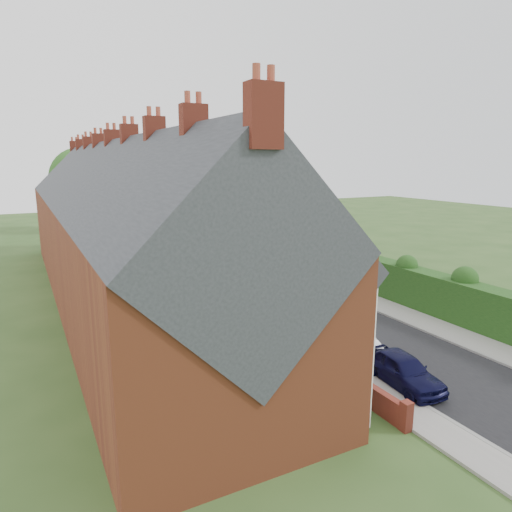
{
  "coord_description": "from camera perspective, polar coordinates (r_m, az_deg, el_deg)",
  "views": [
    {
      "loc": [
        -16.55,
        -20.27,
        9.25
      ],
      "look_at": [
        -1.16,
        9.31,
        2.2
      ],
      "focal_mm": 32.0,
      "sensor_mm": 36.0,
      "label": 1
    }
  ],
  "objects": [
    {
      "name": "pavement_house_side",
      "position": [
        34.8,
        -5.96,
        -3.44
      ],
      "size": [
        1.7,
        58.0,
        0.12
      ],
      "primitive_type": "cube",
      "color": "gray",
      "rests_on": "ground"
    },
    {
      "name": "tree_far_back",
      "position": [
        63.9,
        -20.56,
        8.83
      ],
      "size": [
        8.4,
        8.0,
        10.82
      ],
      "color": "#332316",
      "rests_on": "ground"
    },
    {
      "name": "kerb_house_side",
      "position": [
        35.09,
        -4.74,
        -3.28
      ],
      "size": [
        0.18,
        58.0,
        0.13
      ],
      "primitive_type": "cube",
      "color": "gray",
      "rests_on": "ground"
    },
    {
      "name": "car_white",
      "position": [
        33.78,
        -2.91,
        -2.6
      ],
      "size": [
        2.46,
        5.47,
        1.56
      ],
      "primitive_type": "imported",
      "rotation": [
        0.0,
        0.0,
        0.05
      ],
      "color": "white",
      "rests_on": "ground"
    },
    {
      "name": "kerb_hedge_side",
      "position": [
        37.77,
        3.82,
        -2.16
      ],
      "size": [
        0.18,
        58.0,
        0.13
      ],
      "primitive_type": "cube",
      "color": "gray",
      "rests_on": "ground"
    },
    {
      "name": "car_navy",
      "position": [
        20.5,
        17.87,
        -13.36
      ],
      "size": [
        1.99,
        4.17,
        1.38
      ],
      "primitive_type": "imported",
      "rotation": [
        0.0,
        0.0,
        -0.09
      ],
      "color": "black",
      "rests_on": "ground"
    },
    {
      "name": "car_beige",
      "position": [
        47.03,
        -9.71,
        1.23
      ],
      "size": [
        2.65,
        4.88,
        1.3
      ],
      "primitive_type": "imported",
      "rotation": [
        0.0,
        0.0,
        0.11
      ],
      "color": "#C0B38B",
      "rests_on": "ground"
    },
    {
      "name": "ground",
      "position": [
        27.75,
        11.18,
        -7.77
      ],
      "size": [
        140.0,
        140.0,
        0.0
      ],
      "primitive_type": "plane",
      "color": "#2D4C1E",
      "rests_on": "ground"
    },
    {
      "name": "car_green",
      "position": [
        36.93,
        -3.54,
        -1.39
      ],
      "size": [
        2.18,
        4.56,
        1.5
      ],
      "primitive_type": "imported",
      "rotation": [
        0.0,
        0.0,
        -0.09
      ],
      "color": "black",
      "rests_on": "ground"
    },
    {
      "name": "pavement_hedge_side",
      "position": [
        38.32,
        5.16,
        -1.99
      ],
      "size": [
        2.2,
        58.0,
        0.12
      ],
      "primitive_type": "cube",
      "color": "gray",
      "rests_on": "ground"
    },
    {
      "name": "garden_wall_row",
      "position": [
        33.45,
        -6.93,
        -3.38
      ],
      "size": [
        0.35,
        40.35,
        1.1
      ],
      "color": "maroon",
      "rests_on": "ground"
    },
    {
      "name": "car_silver_a",
      "position": [
        23.4,
        11.26,
        -9.53
      ],
      "size": [
        2.72,
        4.98,
        1.56
      ],
      "primitive_type": "imported",
      "rotation": [
        0.0,
        0.0,
        -0.24
      ],
      "color": "silver",
      "rests_on": "ground"
    },
    {
      "name": "tree_far_right",
      "position": [
        65.52,
        -9.87,
        9.2
      ],
      "size": [
        7.98,
        7.6,
        10.31
      ],
      "color": "#332316",
      "rests_on": "ground"
    },
    {
      "name": "tree_far_left",
      "position": [
        62.03,
        -14.65,
        8.29
      ],
      "size": [
        7.14,
        6.8,
        9.29
      ],
      "color": "#332316",
      "rests_on": "ground"
    },
    {
      "name": "terrace_row",
      "position": [
        31.15,
        -16.66,
        2.61
      ],
      "size": [
        9.05,
        40.5,
        11.5
      ],
      "color": "#984426",
      "rests_on": "ground"
    },
    {
      "name": "car_silver_b",
      "position": [
        28.91,
        4.47,
        -5.21
      ],
      "size": [
        3.07,
        5.6,
        1.49
      ],
      "primitive_type": "imported",
      "rotation": [
        0.0,
        0.0,
        -0.12
      ],
      "color": "#9B9DA2",
      "rests_on": "ground"
    },
    {
      "name": "horse",
      "position": [
        34.9,
        2.57,
        -1.96
      ],
      "size": [
        1.36,
        2.22,
        1.75
      ],
      "primitive_type": "imported",
      "rotation": [
        0.0,
        0.0,
        2.93
      ],
      "color": "brown",
      "rests_on": "ground"
    },
    {
      "name": "horse_cart",
      "position": [
        36.74,
        0.83,
        -0.83
      ],
      "size": [
        1.24,
        2.74,
        1.97
      ],
      "color": "black",
      "rests_on": "ground"
    },
    {
      "name": "lamppost",
      "position": [
        31.98,
        11.73,
        0.96
      ],
      "size": [
        0.32,
        0.32,
        5.16
      ],
      "color": "black",
      "rests_on": "ground"
    },
    {
      "name": "road",
      "position": [
        36.34,
        -0.3,
        -2.79
      ],
      "size": [
        6.0,
        58.0,
        0.02
      ],
      "primitive_type": "cube",
      "color": "black",
      "rests_on": "ground"
    },
    {
      "name": "car_grey",
      "position": [
        52.19,
        -12.06,
        2.24
      ],
      "size": [
        2.81,
        5.1,
        1.4
      ],
      "primitive_type": "imported",
      "rotation": [
        0.0,
        0.0,
        0.18
      ],
      "color": "slate",
      "rests_on": "ground"
    },
    {
      "name": "car_red",
      "position": [
        44.24,
        -7.58,
        0.73
      ],
      "size": [
        2.29,
        4.63,
        1.46
      ],
      "primitive_type": "imported",
      "rotation": [
        0.0,
        0.0,
        0.17
      ],
      "color": "#9C1211",
      "rests_on": "ground"
    },
    {
      "name": "hedge",
      "position": [
        38.96,
        7.44,
        0.52
      ],
      "size": [
        2.1,
        58.0,
        2.85
      ],
      "color": "#133711",
      "rests_on": "ground"
    }
  ]
}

